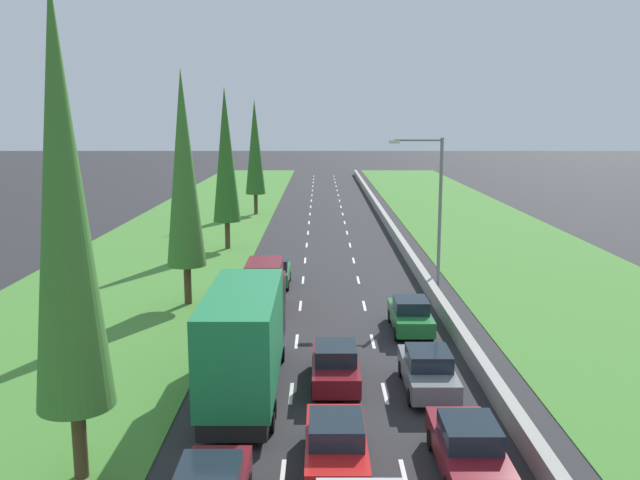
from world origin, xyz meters
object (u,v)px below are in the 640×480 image
object	(u,v)px
grey_sedan_right_lane_third	(425,370)
green_hatchback_left_lane	(273,272)
maroon_sedan_centre_lane	(333,365)
green_box_truck_left_lane	(243,338)
red_sedan_centre_lane	(334,444)
street_light_mast	(432,202)
maroon_van_left_lane	(262,287)
poplar_tree_second	(181,170)
poplar_tree_fourth	(252,147)
poplar_tree_nearest	(61,201)
green_sedan_right_lane	(408,315)
poplar_tree_third	(223,155)
maroon_sedan_right_lane	(466,447)

from	to	relation	value
grey_sedan_right_lane_third	green_hatchback_left_lane	size ratio (longest dim) A/B	1.15
maroon_sedan_centre_lane	green_hatchback_left_lane	distance (m)	16.03
green_box_truck_left_lane	red_sedan_centre_lane	bearing A→B (deg)	-60.00
red_sedan_centre_lane	street_light_mast	xyz separation A→B (m)	(6.34, 21.77, 4.42)
red_sedan_centre_lane	green_box_truck_left_lane	bearing A→B (deg)	120.00
maroon_sedan_centre_lane	grey_sedan_right_lane_third	bearing A→B (deg)	-9.54
red_sedan_centre_lane	grey_sedan_right_lane_third	bearing A→B (deg)	58.52
green_box_truck_left_lane	maroon_sedan_centre_lane	size ratio (longest dim) A/B	2.09
grey_sedan_right_lane_third	maroon_van_left_lane	world-z (taller)	maroon_van_left_lane
grey_sedan_right_lane_third	poplar_tree_second	bearing A→B (deg)	133.13
red_sedan_centre_lane	poplar_tree_fourth	size ratio (longest dim) A/B	0.37
red_sedan_centre_lane	poplar_tree_nearest	xyz separation A→B (m)	(-7.27, -0.45, 7.15)
red_sedan_centre_lane	street_light_mast	distance (m)	23.11
red_sedan_centre_lane	poplar_tree_nearest	size ratio (longest dim) A/B	0.33
poplar_tree_fourth	red_sedan_centre_lane	bearing A→B (deg)	-82.23
green_sedan_right_lane	maroon_sedan_centre_lane	xyz separation A→B (m)	(-3.75, -6.70, 0.00)
poplar_tree_third	poplar_tree_fourth	size ratio (longest dim) A/B	1.04
poplar_tree_nearest	poplar_tree_fourth	bearing A→B (deg)	90.02
maroon_sedan_centre_lane	poplar_tree_fourth	distance (m)	47.99
maroon_sedan_right_lane	street_light_mast	size ratio (longest dim) A/B	0.50
grey_sedan_right_lane_third	maroon_van_left_lane	xyz separation A→B (m)	(-6.93, 10.35, 0.59)
maroon_sedan_right_lane	street_light_mast	xyz separation A→B (m)	(2.54, 21.97, 4.42)
maroon_sedan_centre_lane	street_light_mast	distance (m)	17.13
green_box_truck_left_lane	grey_sedan_right_lane_third	xyz separation A→B (m)	(6.77, 0.32, -1.37)
poplar_tree_nearest	maroon_sedan_centre_lane	bearing A→B (deg)	42.90
green_hatchback_left_lane	red_sedan_centre_lane	bearing A→B (deg)	-81.82
green_sedan_right_lane	street_light_mast	bearing A→B (deg)	74.12
poplar_tree_second	street_light_mast	size ratio (longest dim) A/B	1.42
poplar_tree_nearest	maroon_sedan_right_lane	bearing A→B (deg)	1.32
green_hatchback_left_lane	poplar_tree_nearest	size ratio (longest dim) A/B	0.28
green_sedan_right_lane	poplar_tree_fourth	world-z (taller)	poplar_tree_fourth
green_hatchback_left_lane	poplar_tree_second	distance (m)	9.03
green_hatchback_left_lane	grey_sedan_right_lane_third	bearing A→B (deg)	-67.43
green_sedan_right_lane	maroon_van_left_lane	xyz separation A→B (m)	(-7.23, 3.07, 0.59)
green_box_truck_left_lane	poplar_tree_nearest	distance (m)	9.26
green_sedan_right_lane	green_hatchback_left_lane	xyz separation A→B (m)	(-7.06, 8.99, 0.02)
street_light_mast	poplar_tree_fourth	bearing A→B (deg)	113.30
maroon_sedan_right_lane	poplar_tree_fourth	distance (m)	55.11
green_sedan_right_lane	poplar_tree_fourth	size ratio (longest dim) A/B	0.37
poplar_tree_nearest	red_sedan_centre_lane	bearing A→B (deg)	3.51
poplar_tree_fourth	street_light_mast	world-z (taller)	poplar_tree_fourth
poplar_tree_second	grey_sedan_right_lane_third	bearing A→B (deg)	-46.87
green_sedan_right_lane	maroon_van_left_lane	world-z (taller)	maroon_van_left_lane
maroon_sedan_right_lane	poplar_tree_nearest	world-z (taller)	poplar_tree_nearest
maroon_sedan_right_lane	poplar_tree_second	xyz separation A→B (m)	(-11.53, 18.12, 6.61)
maroon_sedan_right_lane	maroon_sedan_centre_lane	world-z (taller)	same
grey_sedan_right_lane_third	green_hatchback_left_lane	xyz separation A→B (m)	(-6.76, 16.27, 0.02)
maroon_sedan_right_lane	green_hatchback_left_lane	bearing A→B (deg)	107.37
green_hatchback_left_lane	street_light_mast	bearing A→B (deg)	-2.06
green_hatchback_left_lane	poplar_tree_second	size ratio (longest dim) A/B	0.31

